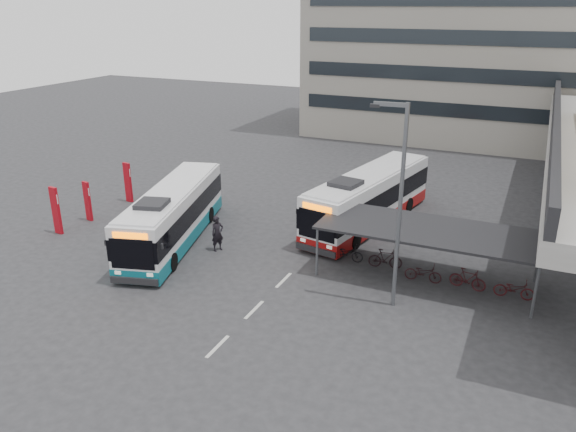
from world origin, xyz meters
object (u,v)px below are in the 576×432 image
at_px(bus_teal, 173,215).
at_px(lamp_post, 398,196).
at_px(bus_main, 369,199).
at_px(pedestrian, 217,234).

relative_size(bus_teal, lamp_post, 1.29).
relative_size(bus_main, lamp_post, 1.34).
xyz_separation_m(bus_main, bus_teal, (-8.88, -6.88, -0.06)).
bearing_deg(bus_main, bus_teal, -131.52).
height_order(bus_teal, lamp_post, lamp_post).
height_order(bus_main, bus_teal, bus_main).
distance_m(bus_teal, lamp_post, 13.19).
xyz_separation_m(bus_teal, lamp_post, (12.58, -1.91, 3.48)).
distance_m(bus_main, lamp_post, 10.13).
distance_m(pedestrian, lamp_post, 10.75).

